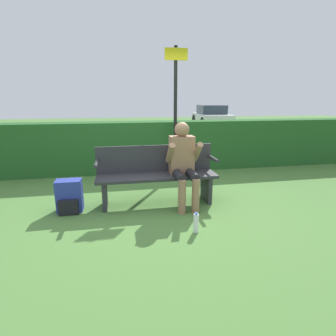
% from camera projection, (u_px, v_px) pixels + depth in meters
% --- Properties ---
extents(ground_plane, '(40.00, 40.00, 0.00)m').
position_uv_depth(ground_plane, '(157.00, 203.00, 4.12)').
color(ground_plane, '#4C7A38').
extents(hedge_back, '(12.00, 0.55, 1.11)m').
position_uv_depth(hedge_back, '(144.00, 146.00, 5.92)').
color(hedge_back, '#235623').
rests_on(hedge_back, ground).
extents(park_bench, '(1.83, 0.45, 0.89)m').
position_uv_depth(park_bench, '(157.00, 174.00, 4.06)').
color(park_bench, '#2D2D33').
rests_on(park_bench, ground).
extents(person_seated, '(0.50, 0.63, 1.26)m').
position_uv_depth(person_seated, '(183.00, 160.00, 3.95)').
color(person_seated, '#997051').
rests_on(person_seated, ground).
extents(backpack, '(0.35, 0.31, 0.47)m').
position_uv_depth(backpack, '(69.00, 197.00, 3.79)').
color(backpack, '#283893').
rests_on(backpack, ground).
extents(water_bottle, '(0.07, 0.07, 0.26)m').
position_uv_depth(water_bottle, '(196.00, 223.00, 3.20)').
color(water_bottle, white).
rests_on(water_bottle, ground).
extents(signpost, '(0.45, 0.09, 2.59)m').
position_uv_depth(signpost, '(175.00, 105.00, 5.33)').
color(signpost, black).
rests_on(signpost, ground).
extents(parked_car, '(1.96, 3.99, 1.25)m').
position_uv_depth(parked_car, '(211.00, 116.00, 15.68)').
color(parked_car, silver).
rests_on(parked_car, ground).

